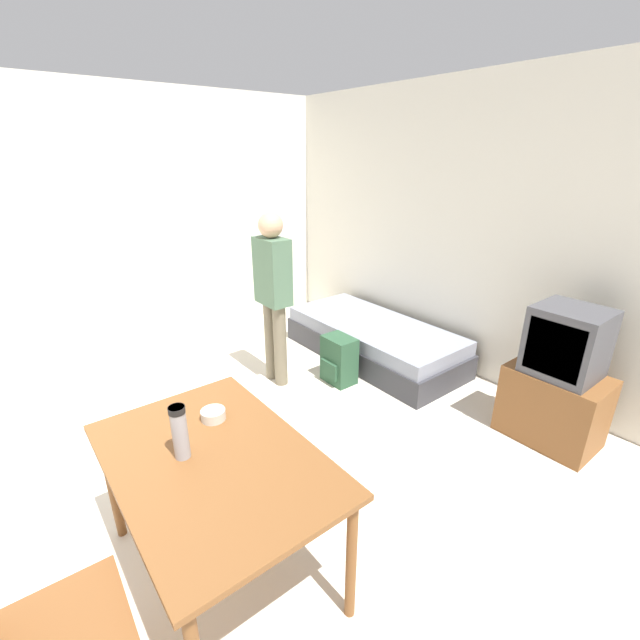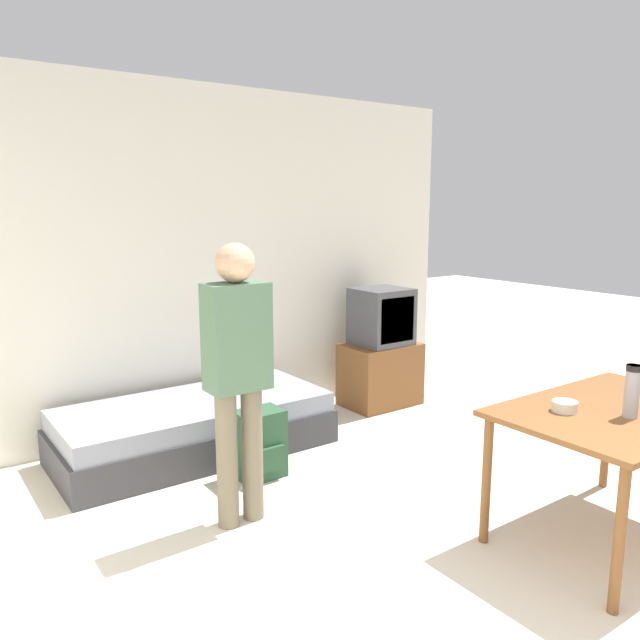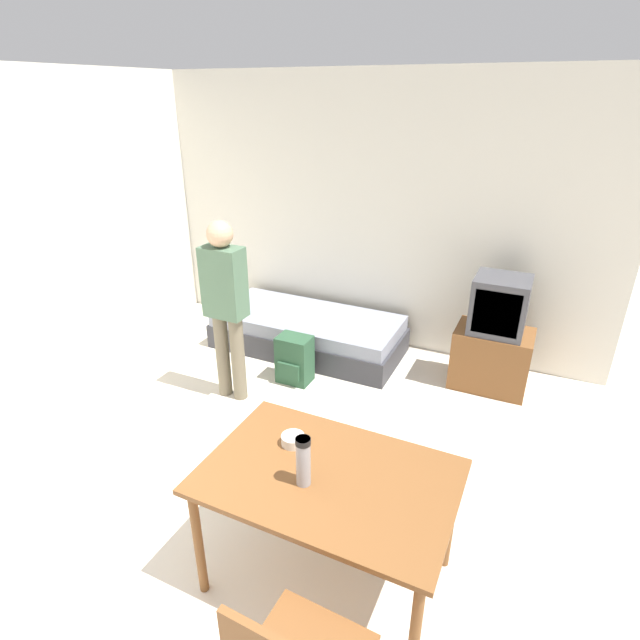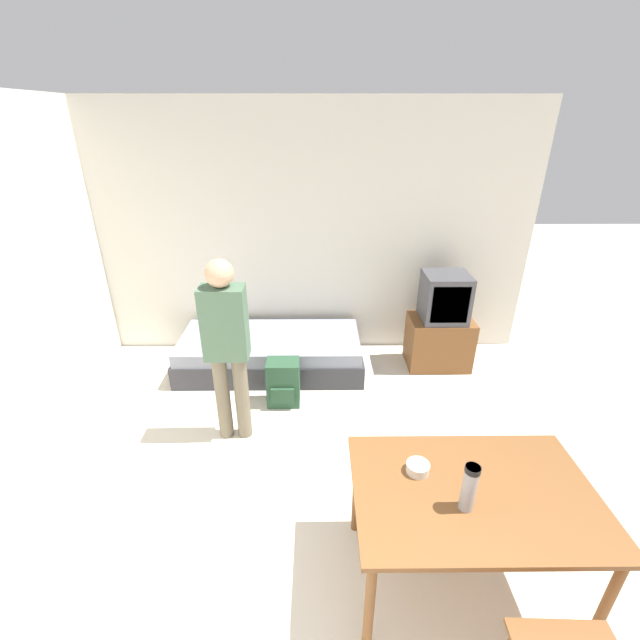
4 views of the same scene
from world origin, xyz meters
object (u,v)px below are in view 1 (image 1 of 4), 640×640
(daybed, at_px, (373,340))
(person_standing, at_px, (273,289))
(tv, at_px, (558,383))
(dining_table, at_px, (214,470))
(backpack, at_px, (339,360))
(thermos_flask, at_px, (179,430))
(mate_bowl, at_px, (213,415))

(daybed, relative_size, person_standing, 1.23)
(tv, height_order, dining_table, tv)
(daybed, relative_size, backpack, 4.27)
(thermos_flask, relative_size, backpack, 0.59)
(mate_bowl, distance_m, backpack, 1.93)
(daybed, height_order, tv, tv)
(dining_table, height_order, thermos_flask, thermos_flask)
(daybed, relative_size, thermos_flask, 7.24)
(daybed, xyz_separation_m, person_standing, (-0.21, -1.09, 0.73))
(daybed, relative_size, tv, 1.84)
(dining_table, distance_m, mate_bowl, 0.32)
(dining_table, distance_m, person_standing, 2.04)
(tv, xyz_separation_m, person_standing, (-2.04, -1.15, 0.44))
(daybed, height_order, thermos_flask, thermos_flask)
(daybed, relative_size, mate_bowl, 15.18)
(dining_table, distance_m, backpack, 2.15)
(dining_table, height_order, mate_bowl, mate_bowl)
(dining_table, relative_size, person_standing, 0.80)
(daybed, xyz_separation_m, tv, (1.83, 0.07, 0.28))
(person_standing, bearing_deg, dining_table, -40.60)
(daybed, height_order, backpack, backpack)
(daybed, height_order, mate_bowl, mate_bowl)
(daybed, distance_m, person_standing, 1.32)
(tv, relative_size, backpack, 2.32)
(tv, distance_m, dining_table, 2.53)
(tv, xyz_separation_m, thermos_flask, (-0.59, -2.57, 0.41))
(dining_table, relative_size, thermos_flask, 4.73)
(person_standing, distance_m, mate_bowl, 1.73)
(daybed, bearing_deg, thermos_flask, -63.67)
(daybed, distance_m, thermos_flask, 2.88)
(tv, bearing_deg, daybed, -177.92)
(daybed, relative_size, dining_table, 1.53)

